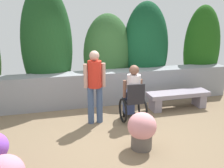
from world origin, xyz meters
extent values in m
plane|color=#78644B|center=(0.00, 0.00, 0.00)|extent=(11.28, 11.28, 0.00)
cube|color=gray|center=(0.00, 1.57, 0.45)|extent=(7.41, 0.54, 0.89)
ellipsoid|color=#1C481F|center=(-1.39, 2.11, 1.58)|extent=(1.35, 0.95, 3.16)
ellipsoid|color=#2F5A2C|center=(0.34, 2.33, 1.20)|extent=(1.45, 1.01, 2.41)
ellipsoid|color=#134828|center=(1.49, 2.19, 1.38)|extent=(1.39, 0.97, 2.75)
ellipsoid|color=#1D5114|center=(3.31, 2.06, 1.33)|extent=(1.18, 0.82, 2.65)
cube|color=gray|center=(1.19, 0.69, 0.17)|extent=(0.20, 0.40, 0.34)
cube|color=gray|center=(2.46, 0.69, 0.17)|extent=(0.20, 0.40, 0.34)
cube|color=gray|center=(1.83, 0.69, 0.40)|extent=(1.63, 0.47, 0.10)
cube|color=black|center=(0.42, 0.23, 0.50)|extent=(0.40, 0.40, 0.06)
cube|color=black|center=(0.42, 0.05, 0.73)|extent=(0.40, 0.04, 0.40)
cube|color=black|center=(0.42, 0.55, 0.10)|extent=(0.28, 0.12, 0.03)
torus|color=black|center=(0.18, 0.23, 0.28)|extent=(0.05, 0.56, 0.56)
torus|color=black|center=(0.66, 0.23, 0.28)|extent=(0.05, 0.56, 0.56)
cylinder|color=black|center=(0.28, 0.48, 0.05)|extent=(0.03, 0.10, 0.10)
cylinder|color=black|center=(0.56, 0.48, 0.05)|extent=(0.03, 0.10, 0.10)
cube|color=#3A487C|center=(0.42, 0.33, 0.61)|extent=(0.30, 0.40, 0.16)
cube|color=#3A487C|center=(0.42, 0.53, 0.27)|extent=(0.26, 0.14, 0.43)
cylinder|color=silver|center=(0.42, 0.21, 0.86)|extent=(0.30, 0.30, 0.50)
cylinder|color=brown|center=(0.23, 0.27, 0.78)|extent=(0.08, 0.08, 0.40)
cylinder|color=brown|center=(0.61, 0.27, 0.78)|extent=(0.08, 0.08, 0.40)
sphere|color=brown|center=(0.42, 0.21, 1.22)|extent=(0.22, 0.22, 0.22)
cylinder|color=#3E5276|center=(-0.54, 0.36, 0.42)|extent=(0.14, 0.14, 0.85)
cylinder|color=#3E5276|center=(-0.34, 0.36, 0.42)|extent=(0.14, 0.14, 0.85)
cylinder|color=red|center=(-0.44, 0.36, 1.14)|extent=(0.30, 0.30, 0.59)
cylinder|color=tan|center=(-0.64, 0.36, 1.11)|extent=(0.09, 0.09, 0.53)
cylinder|color=tan|center=(-0.24, 0.36, 1.11)|extent=(0.09, 0.09, 0.53)
sphere|color=tan|center=(-0.44, 0.36, 1.55)|extent=(0.22, 0.22, 0.22)
cylinder|color=#59514C|center=(0.17, -0.99, 0.16)|extent=(0.39, 0.39, 0.31)
ellipsoid|color=#356D19|center=(0.17, -0.99, 0.37)|extent=(0.43, 0.43, 0.18)
ellipsoid|color=pink|center=(0.17, -0.99, 0.45)|extent=(0.53, 0.53, 0.50)
camera|label=1|loc=(-1.45, -4.99, 2.48)|focal=41.09mm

